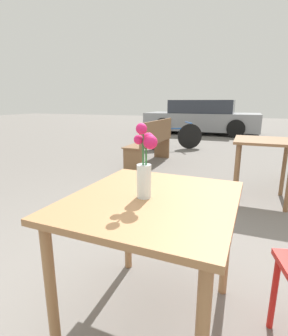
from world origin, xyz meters
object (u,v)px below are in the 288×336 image
table_back (263,152)px  parked_car (202,118)px  table_front (152,217)px  flower_vase (145,166)px  bench_middle (153,141)px  bicycle (173,136)px

table_back → parked_car: bearing=105.4°
table_front → flower_vase: 0.27m
bench_middle → parked_car: 5.51m
bench_middle → table_back: 2.22m
table_front → flower_vase: bearing=-156.8°
table_front → parked_car: size_ratio=0.22×
flower_vase → table_back: size_ratio=0.49×
flower_vase → parked_car: (-1.21, 8.98, -0.30)m
table_front → parked_car: 9.05m
bench_middle → bicycle: bearing=93.7°
table_front → table_back: 2.30m
flower_vase → bicycle: 5.47m
bench_middle → table_back: bearing=-34.0°
bench_middle → table_front: bearing=-70.4°
table_front → parked_car: bearing=97.9°
table_front → bicycle: bicycle is taller
flower_vase → bench_middle: flower_vase is taller
table_front → bench_middle: (-1.23, 3.46, -0.16)m
table_front → parked_car: parked_car is taller
flower_vase → bench_middle: 3.70m
bench_middle → table_back: bench_middle is taller
table_front → flower_vase: (-0.03, -0.01, 0.26)m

